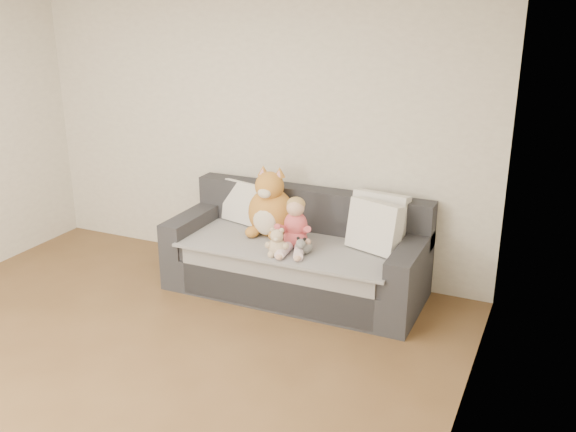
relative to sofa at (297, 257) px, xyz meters
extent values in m
plane|color=brown|center=(-0.63, -2.06, -0.31)|extent=(5.00, 5.00, 0.00)
plane|color=beige|center=(-0.63, 0.44, 0.99)|extent=(4.50, 0.00, 4.50)
plane|color=beige|center=(1.62, -2.06, 0.99)|extent=(0.00, 5.00, 5.00)
cube|color=#242428|center=(0.00, -0.04, -0.16)|extent=(2.20, 0.90, 0.30)
cube|color=#242428|center=(0.00, -0.07, 0.07)|extent=(1.90, 0.80, 0.15)
cube|color=#242428|center=(0.00, 0.31, 0.34)|extent=(2.20, 0.20, 0.40)
cube|color=#242428|center=(-1.00, -0.04, 0.14)|extent=(0.20, 0.90, 0.30)
cube|color=#242428|center=(1.00, -0.04, 0.14)|extent=(0.20, 0.90, 0.30)
cube|color=#9C9B9E|center=(0.00, -0.09, 0.15)|extent=(1.85, 0.88, 0.02)
cube|color=#9C9B9E|center=(0.00, -0.48, -0.08)|extent=(1.70, 0.02, 0.41)
cube|color=white|center=(-0.63, 0.22, 0.35)|extent=(0.45, 0.28, 0.39)
cube|color=white|center=(0.65, 0.23, 0.38)|extent=(0.50, 0.27, 0.45)
cube|color=white|center=(0.67, 0.04, 0.37)|extent=(0.50, 0.34, 0.43)
ellipsoid|color=#C34B44|center=(0.05, -0.16, 0.24)|extent=(0.21, 0.17, 0.17)
ellipsoid|color=#C34B44|center=(0.05, -0.15, 0.36)|extent=(0.20, 0.17, 0.22)
ellipsoid|color=#DBAA8C|center=(0.05, -0.16, 0.51)|extent=(0.15, 0.15, 0.15)
ellipsoid|color=tan|center=(0.05, -0.14, 0.54)|extent=(0.15, 0.15, 0.12)
cylinder|color=#C34B44|center=(-0.03, -0.24, 0.34)|extent=(0.07, 0.21, 0.13)
cylinder|color=#C34B44|center=(0.16, -0.19, 0.34)|extent=(0.15, 0.20, 0.13)
ellipsoid|color=#DBAA8C|center=(-0.04, -0.32, 0.27)|extent=(0.05, 0.05, 0.05)
ellipsoid|color=#DBAA8C|center=(0.21, -0.26, 0.27)|extent=(0.05, 0.05, 0.05)
cylinder|color=#E5B2C6|center=(0.04, -0.34, 0.20)|extent=(0.10, 0.27, 0.09)
cylinder|color=#E5B2C6|center=(0.15, -0.32, 0.20)|extent=(0.17, 0.27, 0.09)
ellipsoid|color=#DBAA8C|center=(0.05, -0.47, 0.19)|extent=(0.06, 0.08, 0.04)
ellipsoid|color=#DBAA8C|center=(0.20, -0.44, 0.19)|extent=(0.06, 0.08, 0.04)
ellipsoid|color=#B97829|center=(-0.28, 0.06, 0.35)|extent=(0.42, 0.36, 0.44)
ellipsoid|color=beige|center=(-0.27, -0.08, 0.32)|extent=(0.22, 0.10, 0.24)
ellipsoid|color=#B97829|center=(-0.27, 0.03, 0.60)|extent=(0.25, 0.25, 0.25)
ellipsoid|color=beige|center=(-0.27, -0.08, 0.57)|extent=(0.12, 0.08, 0.09)
cone|color=#B97829|center=(-0.35, 0.07, 0.72)|extent=(0.10, 0.10, 0.09)
cone|color=pink|center=(-0.35, 0.05, 0.72)|extent=(0.06, 0.06, 0.05)
cone|color=#B97829|center=(-0.20, 0.08, 0.72)|extent=(0.10, 0.10, 0.09)
cone|color=pink|center=(-0.20, 0.06, 0.72)|extent=(0.06, 0.06, 0.05)
ellipsoid|color=#B97829|center=(-0.38, -0.11, 0.21)|extent=(0.12, 0.14, 0.10)
ellipsoid|color=#B97829|center=(-0.16, -0.10, 0.21)|extent=(0.12, 0.14, 0.10)
cylinder|color=#B97829|center=(-0.08, 0.12, 0.21)|extent=(0.21, 0.28, 0.10)
ellipsoid|color=#C6B389|center=(-0.01, -0.39, 0.23)|extent=(0.15, 0.13, 0.15)
ellipsoid|color=#C6B389|center=(0.00, -0.40, 0.34)|extent=(0.11, 0.11, 0.11)
ellipsoid|color=#C6B389|center=(-0.04, -0.40, 0.38)|extent=(0.04, 0.04, 0.04)
ellipsoid|color=#C6B389|center=(0.03, -0.38, 0.38)|extent=(0.04, 0.04, 0.04)
ellipsoid|color=beige|center=(0.01, -0.44, 0.32)|extent=(0.04, 0.04, 0.04)
ellipsoid|color=#C6B389|center=(-0.07, -0.42, 0.26)|extent=(0.06, 0.06, 0.06)
ellipsoid|color=#C6B389|center=(0.07, -0.39, 0.26)|extent=(0.06, 0.06, 0.06)
ellipsoid|color=#C6B389|center=(-0.04, -0.44, 0.19)|extent=(0.06, 0.06, 0.06)
ellipsoid|color=#C6B389|center=(0.05, -0.42, 0.19)|extent=(0.06, 0.06, 0.06)
ellipsoid|color=white|center=(0.17, -0.25, 0.22)|extent=(0.13, 0.17, 0.12)
ellipsoid|color=white|center=(0.18, -0.33, 0.27)|extent=(0.08, 0.08, 0.08)
ellipsoid|color=black|center=(0.15, -0.32, 0.31)|extent=(0.03, 0.03, 0.03)
ellipsoid|color=black|center=(0.20, -0.32, 0.31)|extent=(0.03, 0.03, 0.03)
cylinder|color=#5B3695|center=(0.12, -0.18, 0.21)|extent=(0.08, 0.08, 0.09)
cone|color=green|center=(0.12, -0.18, 0.27)|extent=(0.08, 0.08, 0.04)
cylinder|color=green|center=(0.07, -0.17, 0.22)|extent=(0.02, 0.02, 0.06)
cylinder|color=green|center=(0.16, -0.19, 0.22)|extent=(0.02, 0.02, 0.06)
camera|label=1|loc=(2.05, -4.72, 2.17)|focal=40.00mm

